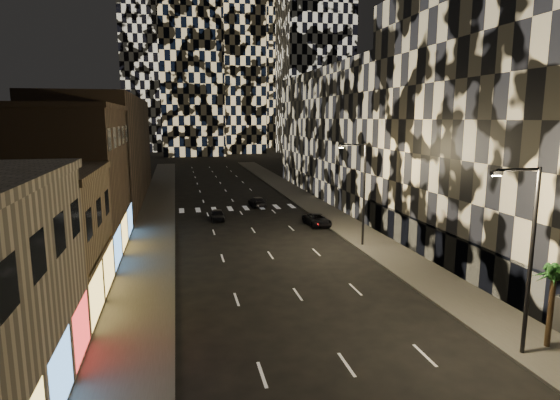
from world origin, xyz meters
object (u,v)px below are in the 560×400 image
streetlight_near (527,249)px  car_dark_rightlane (317,220)px  car_dark_oncoming (257,202)px  streetlight_far (362,187)px  palm_tree (554,279)px  car_dark_midlane (218,215)px

streetlight_near → car_dark_rightlane: (-1.35, 28.61, -4.73)m
streetlight_near → car_dark_oncoming: (-5.71, 40.80, -4.73)m
streetlight_far → car_dark_rightlane: streetlight_far is taller
streetlight_far → palm_tree: bearing=-84.5°
car_dark_rightlane → palm_tree: bearing=-87.3°
car_dark_midlane → car_dark_oncoming: bearing=53.8°
streetlight_far → palm_tree: streetlight_far is taller
streetlight_near → palm_tree: streetlight_near is taller
streetlight_far → car_dark_midlane: bearing=130.4°
car_dark_oncoming → palm_tree: palm_tree is taller
palm_tree → car_dark_midlane: bearing=112.0°
car_dark_oncoming → streetlight_near: bearing=94.7°
car_dark_oncoming → car_dark_rightlane: (4.36, -12.19, -0.00)m
car_dark_midlane → car_dark_rightlane: bearing=-23.8°
car_dark_rightlane → car_dark_oncoming: bearing=105.8°
car_dark_oncoming → car_dark_midlane: bearing=48.7°
streetlight_near → streetlight_far: 20.00m
car_dark_rightlane → palm_tree: palm_tree is taller
car_dark_rightlane → palm_tree: 28.67m
streetlight_near → streetlight_far: (0.00, 20.00, 0.00)m
streetlight_near → car_dark_oncoming: size_ratio=2.10×
streetlight_near → car_dark_rightlane: streetlight_near is taller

